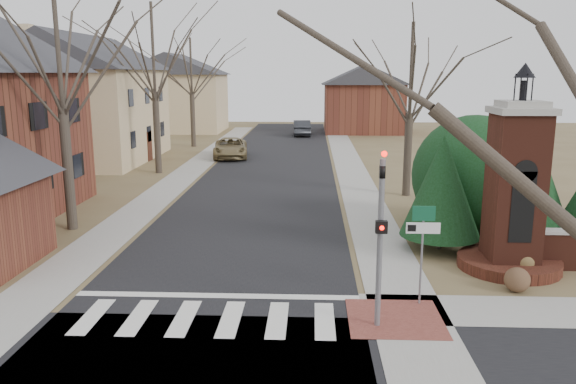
{
  "coord_description": "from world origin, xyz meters",
  "views": [
    {
      "loc": [
        2.64,
        -12.46,
        6.17
      ],
      "look_at": [
        1.85,
        6.0,
        2.24
      ],
      "focal_mm": 35.0,
      "sensor_mm": 36.0,
      "label": 1
    }
  ],
  "objects_px": {
    "traffic_signal_pole": "(381,226)",
    "brick_gate_monument": "(514,203)",
    "distant_car": "(302,128)",
    "sign_post": "(422,235)",
    "pickup_truck": "(231,148)"
  },
  "relations": [
    {
      "from": "traffic_signal_pole",
      "to": "brick_gate_monument",
      "type": "distance_m",
      "value": 6.47
    },
    {
      "from": "brick_gate_monument",
      "to": "distant_car",
      "type": "bearing_deg",
      "value": 100.77
    },
    {
      "from": "sign_post",
      "to": "pickup_truck",
      "type": "xyz_separation_m",
      "value": [
        -8.99,
        26.67,
        -1.22
      ]
    },
    {
      "from": "traffic_signal_pole",
      "to": "distant_car",
      "type": "relative_size",
      "value": 0.95
    },
    {
      "from": "pickup_truck",
      "to": "distant_car",
      "type": "relative_size",
      "value": 1.11
    },
    {
      "from": "sign_post",
      "to": "traffic_signal_pole",
      "type": "bearing_deg",
      "value": -132.43
    },
    {
      "from": "traffic_signal_pole",
      "to": "pickup_truck",
      "type": "distance_m",
      "value": 29.18
    },
    {
      "from": "brick_gate_monument",
      "to": "distant_car",
      "type": "xyz_separation_m",
      "value": [
        -7.4,
        38.92,
        -1.39
      ]
    },
    {
      "from": "sign_post",
      "to": "pickup_truck",
      "type": "height_order",
      "value": "sign_post"
    },
    {
      "from": "brick_gate_monument",
      "to": "pickup_truck",
      "type": "bearing_deg",
      "value": 117.66
    },
    {
      "from": "brick_gate_monument",
      "to": "pickup_truck",
      "type": "distance_m",
      "value": 26.75
    },
    {
      "from": "brick_gate_monument",
      "to": "sign_post",
      "type": "bearing_deg",
      "value": -138.58
    },
    {
      "from": "traffic_signal_pole",
      "to": "pickup_truck",
      "type": "relative_size",
      "value": 0.86
    },
    {
      "from": "traffic_signal_pole",
      "to": "distant_car",
      "type": "xyz_separation_m",
      "value": [
        -2.7,
        43.34,
        -1.81
      ]
    },
    {
      "from": "traffic_signal_pole",
      "to": "brick_gate_monument",
      "type": "height_order",
      "value": "brick_gate_monument"
    }
  ]
}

